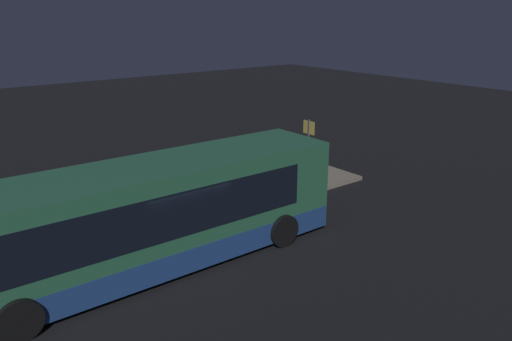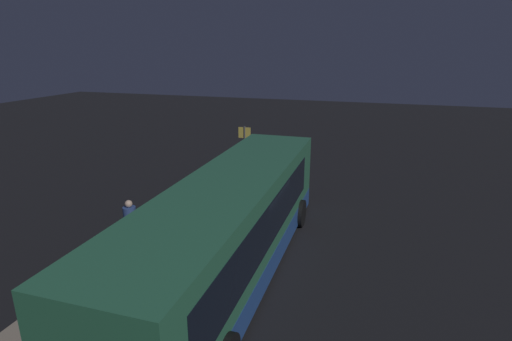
# 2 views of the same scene
# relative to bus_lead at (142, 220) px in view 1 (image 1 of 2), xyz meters

# --- Properties ---
(ground) EXTENTS (80.00, 80.00, 0.00)m
(ground) POSITION_rel_bus_lead_xyz_m (0.85, -0.16, -1.50)
(ground) COLOR black
(platform) EXTENTS (20.00, 2.73, 0.16)m
(platform) POSITION_rel_bus_lead_xyz_m (0.85, 2.80, -1.42)
(platform) COLOR gray
(platform) RESTS_ON ground
(bus_lead) EXTENTS (11.87, 2.78, 3.00)m
(bus_lead) POSITION_rel_bus_lead_xyz_m (0.00, 0.00, 0.00)
(bus_lead) COLOR #2D704C
(bus_lead) RESTS_ON ground
(passenger_boarding) EXTENTS (0.53, 0.58, 1.80)m
(passenger_boarding) POSITION_rel_bus_lead_xyz_m (0.51, 1.84, -0.34)
(passenger_boarding) COLOR silver
(passenger_boarding) RESTS_ON platform
(passenger_waiting) EXTENTS (0.67, 0.56, 1.61)m
(passenger_waiting) POSITION_rel_bus_lead_xyz_m (0.56, 3.70, -0.49)
(passenger_waiting) COLOR #6B604C
(passenger_waiting) RESTS_ON platform
(suitcase) EXTENTS (0.33, 0.18, 0.93)m
(suitcase) POSITION_rel_bus_lead_xyz_m (1.03, 3.54, -0.99)
(suitcase) COLOR #598C59
(suitcase) RESTS_ON platform
(sign_post) EXTENTS (0.10, 0.62, 2.60)m
(sign_post) POSITION_rel_bus_lead_xyz_m (8.59, 2.49, 0.29)
(sign_post) COLOR #4C4C51
(sign_post) RESTS_ON platform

